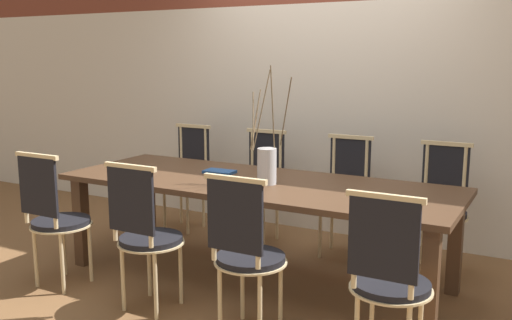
# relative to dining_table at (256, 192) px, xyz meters

# --- Properties ---
(ground_plane) EXTENTS (16.00, 16.00, 0.00)m
(ground_plane) POSITION_rel_dining_table_xyz_m (0.00, 0.00, -0.65)
(ground_plane) COLOR brown
(wall_rear) EXTENTS (12.00, 0.06, 3.20)m
(wall_rear) POSITION_rel_dining_table_xyz_m (0.00, 1.33, 0.95)
(wall_rear) COLOR beige
(wall_rear) RESTS_ON ground_plane
(dining_table) EXTENTS (2.84, 1.01, 0.73)m
(dining_table) POSITION_rel_dining_table_xyz_m (0.00, 0.00, 0.00)
(dining_table) COLOR #4C3321
(dining_table) RESTS_ON ground_plane
(chair_near_leftend) EXTENTS (0.42, 0.42, 0.97)m
(chair_near_leftend) POSITION_rel_dining_table_xyz_m (-1.15, -0.80, -0.13)
(chair_near_leftend) COLOR black
(chair_near_leftend) RESTS_ON ground_plane
(chair_near_left) EXTENTS (0.42, 0.42, 0.97)m
(chair_near_left) POSITION_rel_dining_table_xyz_m (-0.35, -0.80, -0.13)
(chair_near_left) COLOR black
(chair_near_left) RESTS_ON ground_plane
(chair_near_center) EXTENTS (0.42, 0.42, 0.97)m
(chair_near_center) POSITION_rel_dining_table_xyz_m (0.37, -0.80, -0.13)
(chair_near_center) COLOR black
(chair_near_center) RESTS_ON ground_plane
(chair_near_right) EXTENTS (0.42, 0.42, 0.97)m
(chair_near_right) POSITION_rel_dining_table_xyz_m (1.19, -0.80, -0.13)
(chair_near_right) COLOR black
(chair_near_right) RESTS_ON ground_plane
(chair_far_leftend) EXTENTS (0.42, 0.42, 0.97)m
(chair_far_leftend) POSITION_rel_dining_table_xyz_m (-1.18, 0.80, -0.13)
(chair_far_leftend) COLOR black
(chair_far_leftend) RESTS_ON ground_plane
(chair_far_left) EXTENTS (0.42, 0.42, 0.97)m
(chair_far_left) POSITION_rel_dining_table_xyz_m (-0.40, 0.80, -0.13)
(chair_far_left) COLOR black
(chair_far_left) RESTS_ON ground_plane
(chair_far_center) EXTENTS (0.42, 0.42, 0.97)m
(chair_far_center) POSITION_rel_dining_table_xyz_m (0.38, 0.80, -0.13)
(chair_far_center) COLOR black
(chair_far_center) RESTS_ON ground_plane
(chair_far_right) EXTENTS (0.42, 0.42, 0.97)m
(chair_far_right) POSITION_rel_dining_table_xyz_m (1.13, 0.80, -0.13)
(chair_far_right) COLOR black
(chair_far_right) RESTS_ON ground_plane
(vase_centerpiece) EXTENTS (0.32, 0.32, 0.81)m
(vase_centerpiece) POSITION_rel_dining_table_xyz_m (0.11, -0.05, 0.22)
(vase_centerpiece) COLOR silver
(vase_centerpiece) RESTS_ON dining_table
(book_stack) EXTENTS (0.24, 0.15, 0.02)m
(book_stack) POSITION_rel_dining_table_xyz_m (-0.37, 0.10, 0.09)
(book_stack) COLOR #234C8C
(book_stack) RESTS_ON dining_table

